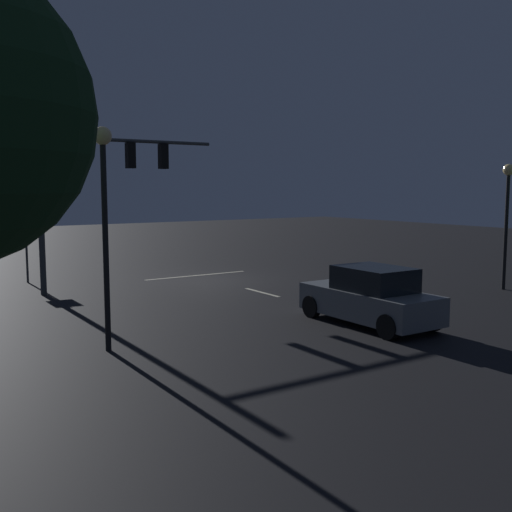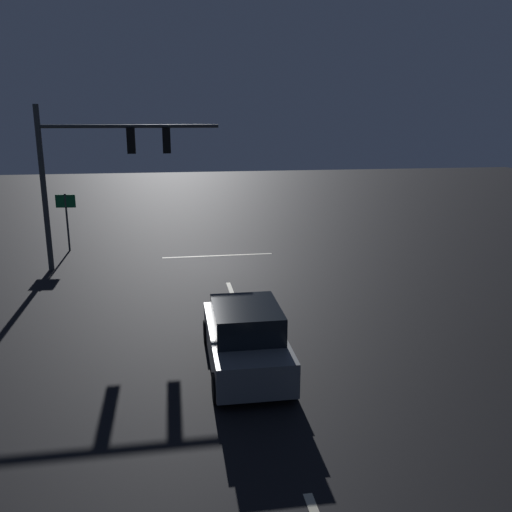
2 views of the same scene
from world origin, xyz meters
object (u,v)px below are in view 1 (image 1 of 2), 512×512
Objects in this scene: car_approaching at (370,297)px; street_lamp_right_kerb at (104,197)px; street_lamp_left_kerb at (507,202)px; route_sign at (26,236)px; traffic_signal_assembly at (100,173)px.

car_approaching is 8.01m from street_lamp_right_kerb.
street_lamp_left_kerb reaches higher than route_sign.
street_lamp_right_kerb is at bearing 86.01° from route_sign.
traffic_signal_assembly is 2.63× the size of route_sign.
traffic_signal_assembly is 1.32× the size of street_lamp_right_kerb.
street_lamp_left_kerb is (-12.99, 8.68, -1.07)m from traffic_signal_assembly.
car_approaching is 14.98m from route_sign.
traffic_signal_assembly is 15.66m from street_lamp_left_kerb.
car_approaching is at bearing 168.62° from street_lamp_right_kerb.
street_lamp_left_kerb is 15.90m from street_lamp_right_kerb.
street_lamp_left_kerb is 1.79× the size of route_sign.
street_lamp_left_kerb is (-8.59, -1.50, 2.61)m from car_approaching.
street_lamp_left_kerb is at bearing -170.12° from car_approaching.
street_lamp_right_kerb is (15.90, 0.03, 0.32)m from street_lamp_left_kerb.
street_lamp_right_kerb reaches higher than route_sign.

